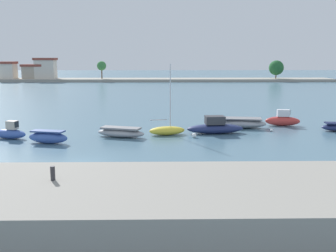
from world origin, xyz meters
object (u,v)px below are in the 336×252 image
(moored_boat_1, at_px, (10,133))
(mooring_buoy_0, at_px, (194,135))
(mooring_bollard, at_px, (53,173))
(moored_boat_6, at_px, (241,123))
(moored_boat_2, at_px, (48,137))
(moored_boat_3, at_px, (121,132))
(moored_boat_4, at_px, (167,130))
(mooring_buoy_1, at_px, (272,130))
(moored_boat_7, at_px, (283,120))
(moored_boat_5, at_px, (215,127))

(moored_boat_1, height_order, mooring_buoy_0, moored_boat_1)
(mooring_bollard, distance_m, moored_boat_6, 26.82)
(moored_boat_2, distance_m, moored_boat_3, 6.61)
(moored_boat_4, bearing_deg, moored_boat_1, 174.53)
(moored_boat_6, distance_m, mooring_buoy_1, 3.49)
(moored_boat_2, bearing_deg, moored_boat_7, 33.08)
(moored_boat_2, relative_size, moored_boat_6, 0.69)
(mooring_bollard, relative_size, moored_boat_2, 0.18)
(mooring_bollard, relative_size, moored_boat_6, 0.12)
(moored_boat_4, height_order, mooring_buoy_0, moored_boat_4)
(moored_boat_5, xyz_separation_m, moored_boat_7, (8.04, 4.19, 0.01))
(mooring_buoy_0, relative_size, mooring_buoy_1, 1.58)
(moored_boat_3, distance_m, moored_boat_5, 9.29)
(moored_boat_5, distance_m, mooring_buoy_1, 5.96)
(mooring_bollard, distance_m, moored_boat_1, 20.06)
(moored_boat_1, bearing_deg, mooring_bollard, -48.49)
(moored_boat_2, distance_m, moored_boat_5, 15.80)
(moored_boat_6, height_order, moored_boat_7, moored_boat_7)
(moored_boat_2, bearing_deg, moored_boat_4, 31.91)
(moored_boat_6, height_order, mooring_buoy_1, moored_boat_6)
(moored_boat_3, relative_size, mooring_buoy_1, 17.73)
(moored_boat_3, bearing_deg, mooring_bollard, -76.99)
(moored_boat_3, bearing_deg, moored_boat_5, 26.75)
(mooring_bollard, distance_m, moored_boat_3, 18.52)
(moored_boat_6, bearing_deg, moored_boat_3, -150.44)
(moored_boat_3, relative_size, moored_boat_4, 0.72)
(moored_boat_5, relative_size, moored_boat_7, 1.48)
(mooring_buoy_0, distance_m, mooring_buoy_1, 8.62)
(moored_boat_3, distance_m, moored_boat_4, 4.49)
(moored_boat_1, bearing_deg, moored_boat_2, -11.49)
(moored_boat_1, distance_m, moored_boat_7, 28.12)
(moored_boat_1, relative_size, mooring_buoy_1, 12.75)
(moored_boat_4, bearing_deg, moored_boat_2, -172.69)
(mooring_bollard, height_order, moored_boat_6, mooring_bollard)
(mooring_bollard, height_order, moored_boat_5, mooring_bollard)
(moored_boat_2, xyz_separation_m, moored_boat_6, (18.45, 7.22, -0.04))
(moored_boat_2, bearing_deg, mooring_bollard, -59.62)
(moored_boat_4, relative_size, mooring_buoy_0, 15.64)
(moored_boat_4, bearing_deg, moored_boat_5, -3.52)
(mooring_bollard, distance_m, moored_boat_5, 22.59)
(moored_boat_6, relative_size, mooring_buoy_1, 19.97)
(mooring_bollard, bearing_deg, moored_boat_4, 73.77)
(moored_boat_5, distance_m, moored_boat_6, 4.43)
(moored_boat_2, xyz_separation_m, moored_boat_5, (15.25, 4.17, 0.08))
(mooring_buoy_0, bearing_deg, moored_boat_3, 176.54)
(moored_boat_3, relative_size, moored_boat_7, 1.27)
(moored_boat_2, relative_size, moored_boat_7, 0.99)
(moored_boat_2, distance_m, moored_boat_6, 19.82)
(mooring_bollard, relative_size, moored_boat_7, 0.18)
(moored_boat_6, bearing_deg, moored_boat_4, -146.14)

